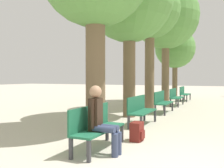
% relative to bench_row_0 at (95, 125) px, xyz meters
% --- Properties ---
extents(bench_row_0, '(0.45, 1.55, 0.87)m').
position_rel_bench_row_0_xyz_m(bench_row_0, '(0.00, 0.00, 0.00)').
color(bench_row_0, '#1E6042').
rests_on(bench_row_0, ground_plane).
extents(bench_row_1, '(0.45, 1.55, 0.87)m').
position_rel_bench_row_0_xyz_m(bench_row_1, '(0.00, 2.85, 0.00)').
color(bench_row_1, '#1E6042').
rests_on(bench_row_1, ground_plane).
extents(bench_row_2, '(0.45, 1.55, 0.87)m').
position_rel_bench_row_0_xyz_m(bench_row_2, '(0.00, 5.70, 0.00)').
color(bench_row_2, '#1E6042').
rests_on(bench_row_2, ground_plane).
extents(bench_row_3, '(0.45, 1.55, 0.87)m').
position_rel_bench_row_0_xyz_m(bench_row_3, '(0.00, 8.55, 0.00)').
color(bench_row_3, '#1E6042').
rests_on(bench_row_3, ground_plane).
extents(bench_row_4, '(0.45, 1.55, 0.87)m').
position_rel_bench_row_0_xyz_m(bench_row_4, '(0.00, 11.39, 0.00)').
color(bench_row_4, '#1E6042').
rests_on(bench_row_4, ground_plane).
extents(tree_row_1, '(3.21, 3.21, 5.95)m').
position_rel_bench_row_0_xyz_m(tree_row_1, '(-0.86, 4.19, 3.79)').
color(tree_row_1, brown).
rests_on(tree_row_1, ground_plane).
extents(tree_row_2, '(2.79, 2.79, 6.01)m').
position_rel_bench_row_0_xyz_m(tree_row_2, '(-0.86, 6.83, 4.03)').
color(tree_row_2, brown).
rests_on(tree_row_2, ground_plane).
extents(tree_row_3, '(3.79, 3.79, 6.89)m').
position_rel_bench_row_0_xyz_m(tree_row_3, '(-0.86, 10.11, 4.46)').
color(tree_row_3, brown).
rests_on(tree_row_3, ground_plane).
extents(tree_row_4, '(2.73, 2.73, 4.82)m').
position_rel_bench_row_0_xyz_m(tree_row_4, '(-0.86, 13.02, 2.92)').
color(tree_row_4, brown).
rests_on(tree_row_4, ground_plane).
extents(person_seated, '(0.63, 0.36, 1.30)m').
position_rel_bench_row_0_xyz_m(person_seated, '(0.23, -0.20, 0.18)').
color(person_seated, '#384260').
rests_on(person_seated, ground_plane).
extents(backpack, '(0.27, 0.34, 0.43)m').
position_rel_bench_row_0_xyz_m(backpack, '(0.55, 0.98, -0.29)').
color(backpack, maroon).
rests_on(backpack, ground_plane).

